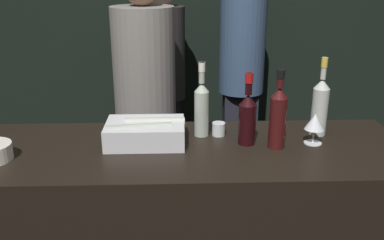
# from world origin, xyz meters

# --- Properties ---
(wall_back_chalkboard) EXTENTS (6.40, 0.06, 2.80)m
(wall_back_chalkboard) POSITION_xyz_m (0.00, 2.25, 1.40)
(wall_back_chalkboard) COLOR black
(wall_back_chalkboard) RESTS_ON ground_plane
(bar_counter) EXTENTS (1.98, 0.68, 0.97)m
(bar_counter) POSITION_xyz_m (0.00, 0.34, 0.48)
(bar_counter) COLOR black
(bar_counter) RESTS_ON ground_plane
(ice_bin_with_bottles) EXTENTS (0.36, 0.25, 0.11)m
(ice_bin_with_bottles) POSITION_xyz_m (-0.21, 0.40, 1.02)
(ice_bin_with_bottles) COLOR silver
(ice_bin_with_bottles) RESTS_ON bar_counter
(wine_glass) EXTENTS (0.09, 0.09, 0.14)m
(wine_glass) POSITION_xyz_m (0.56, 0.37, 1.07)
(wine_glass) COLOR silver
(wine_glass) RESTS_ON bar_counter
(candle_votive) EXTENTS (0.06, 0.06, 0.06)m
(candle_votive) POSITION_xyz_m (0.13, 0.49, 1.00)
(candle_votive) COLOR silver
(candle_votive) RESTS_ON bar_counter
(red_wine_bottle_black_foil) EXTENTS (0.08, 0.08, 0.36)m
(red_wine_bottle_black_foil) POSITION_xyz_m (0.38, 0.33, 1.12)
(red_wine_bottle_black_foil) COLOR #380F0F
(red_wine_bottle_black_foil) RESTS_ON bar_counter
(white_wine_bottle) EXTENTS (0.07, 0.07, 0.36)m
(white_wine_bottle) POSITION_xyz_m (0.05, 0.49, 1.11)
(white_wine_bottle) COLOR #9EA899
(white_wine_bottle) RESTS_ON bar_counter
(red_wine_bottle_tall) EXTENTS (0.08, 0.08, 0.33)m
(red_wine_bottle_tall) POSITION_xyz_m (0.25, 0.38, 1.10)
(red_wine_bottle_tall) COLOR black
(red_wine_bottle_tall) RESTS_ON bar_counter
(rose_wine_bottle) EXTENTS (0.08, 0.08, 0.38)m
(rose_wine_bottle) POSITION_xyz_m (0.62, 0.49, 1.12)
(rose_wine_bottle) COLOR #B2B7AD
(rose_wine_bottle) RESTS_ON bar_counter
(person_in_hoodie) EXTENTS (0.35, 0.35, 1.67)m
(person_in_hoodie) POSITION_xyz_m (-0.18, 1.83, 0.93)
(person_in_hoodie) COLOR black
(person_in_hoodie) RESTS_ON ground_plane
(person_blond_tee) EXTENTS (0.41, 0.41, 1.72)m
(person_blond_tee) POSITION_xyz_m (-0.28, 1.33, 0.95)
(person_blond_tee) COLOR black
(person_blond_tee) RESTS_ON ground_plane
(person_grey_polo) EXTENTS (0.35, 0.35, 1.77)m
(person_grey_polo) POSITION_xyz_m (0.43, 1.79, 0.99)
(person_grey_polo) COLOR black
(person_grey_polo) RESTS_ON ground_plane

